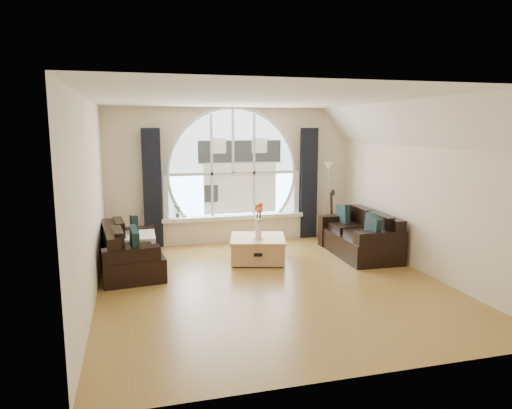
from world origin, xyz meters
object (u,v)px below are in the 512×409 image
object	(u,v)px
guitar	(330,214)
vase_flowers	(258,216)
sofa_right	(359,233)
floor_lamp	(328,200)
sofa_left	(132,247)
coffee_chest	(258,248)
potted_plant	(177,211)

from	to	relation	value
guitar	vase_flowers	bearing A→B (deg)	-136.22
sofa_right	floor_lamp	world-z (taller)	floor_lamp
sofa_left	coffee_chest	xyz separation A→B (m)	(2.13, 0.06, -0.17)
vase_flowers	floor_lamp	world-z (taller)	floor_lamp
sofa_left	guitar	bearing A→B (deg)	9.96
sofa_right	vase_flowers	distance (m)	1.95
sofa_right	guitar	distance (m)	1.23
floor_lamp	guitar	size ratio (longest dim) A/B	1.51
sofa_left	floor_lamp	size ratio (longest dim) A/B	1.04
vase_flowers	floor_lamp	distance (m)	2.34
sofa_right	floor_lamp	xyz separation A→B (m)	(-0.01, 1.39, 0.40)
sofa_left	vase_flowers	xyz separation A→B (m)	(2.11, -0.04, 0.41)
guitar	floor_lamp	bearing A→B (deg)	96.06
sofa_right	vase_flowers	bearing A→B (deg)	-178.45
vase_flowers	potted_plant	size ratio (longest dim) A/B	2.58
floor_lamp	potted_plant	size ratio (longest dim) A/B	5.90
vase_flowers	guitar	world-z (taller)	vase_flowers
sofa_left	coffee_chest	bearing A→B (deg)	-4.88
floor_lamp	guitar	bearing A→B (deg)	-94.78
coffee_chest	floor_lamp	size ratio (longest dim) A/B	0.58
coffee_chest	floor_lamp	distance (m)	2.34
guitar	potted_plant	world-z (taller)	guitar
coffee_chest	potted_plant	distance (m)	1.97
guitar	potted_plant	size ratio (longest dim) A/B	3.91
sofa_right	coffee_chest	xyz separation A→B (m)	(-1.88, 0.11, -0.17)
coffee_chest	sofa_right	bearing A→B (deg)	11.30
sofa_left	guitar	distance (m)	4.15
sofa_left	floor_lamp	world-z (taller)	floor_lamp
vase_flowers	floor_lamp	xyz separation A→B (m)	(1.89, 1.38, -0.01)
coffee_chest	floor_lamp	bearing A→B (deg)	48.99
coffee_chest	sofa_left	bearing A→B (deg)	-163.82
sofa_right	coffee_chest	bearing A→B (deg)	178.57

